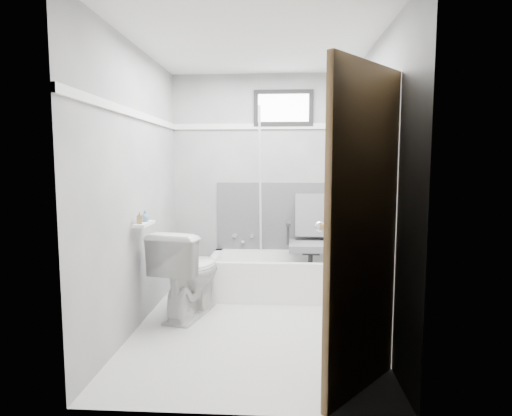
# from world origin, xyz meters

# --- Properties ---
(floor) EXTENTS (2.60, 2.60, 0.00)m
(floor) POSITION_xyz_m (0.00, 0.00, 0.00)
(floor) COLOR silver
(floor) RESTS_ON ground
(ceiling) EXTENTS (2.60, 2.60, 0.00)m
(ceiling) POSITION_xyz_m (0.00, 0.00, 2.40)
(ceiling) COLOR silver
(ceiling) RESTS_ON floor
(wall_back) EXTENTS (2.00, 0.02, 2.40)m
(wall_back) POSITION_xyz_m (0.00, 1.30, 1.20)
(wall_back) COLOR slate
(wall_back) RESTS_ON floor
(wall_front) EXTENTS (2.00, 0.02, 2.40)m
(wall_front) POSITION_xyz_m (0.00, -1.30, 1.20)
(wall_front) COLOR slate
(wall_front) RESTS_ON floor
(wall_left) EXTENTS (0.02, 2.60, 2.40)m
(wall_left) POSITION_xyz_m (-1.00, 0.00, 1.20)
(wall_left) COLOR slate
(wall_left) RESTS_ON floor
(wall_right) EXTENTS (0.02, 2.60, 2.40)m
(wall_right) POSITION_xyz_m (1.00, 0.00, 1.20)
(wall_right) COLOR slate
(wall_right) RESTS_ON floor
(bathtub) EXTENTS (1.50, 0.70, 0.42)m
(bathtub) POSITION_xyz_m (0.23, 0.93, 0.21)
(bathtub) COLOR white
(bathtub) RESTS_ON floor
(office_chair) EXTENTS (0.56, 0.56, 0.96)m
(office_chair) POSITION_xyz_m (0.55, 0.98, 0.60)
(office_chair) COLOR #5E5F62
(office_chair) RESTS_ON bathtub
(toilet) EXTENTS (0.64, 0.90, 0.80)m
(toilet) POSITION_xyz_m (-0.62, 0.27, 0.40)
(toilet) COLOR silver
(toilet) RESTS_ON floor
(door) EXTENTS (0.78, 0.78, 2.00)m
(door) POSITION_xyz_m (0.98, -1.28, 1.00)
(door) COLOR brown
(door) RESTS_ON floor
(window) EXTENTS (0.66, 0.04, 0.40)m
(window) POSITION_xyz_m (0.25, 1.29, 2.02)
(window) COLOR black
(window) RESTS_ON wall_back
(backerboard) EXTENTS (1.50, 0.02, 0.78)m
(backerboard) POSITION_xyz_m (0.25, 1.29, 0.80)
(backerboard) COLOR #4C4C4F
(backerboard) RESTS_ON wall_back
(trim_back) EXTENTS (2.00, 0.02, 0.06)m
(trim_back) POSITION_xyz_m (0.00, 1.29, 1.82)
(trim_back) COLOR white
(trim_back) RESTS_ON wall_back
(trim_left) EXTENTS (0.02, 2.60, 0.06)m
(trim_left) POSITION_xyz_m (-0.99, 0.00, 1.82)
(trim_left) COLOR white
(trim_left) RESTS_ON wall_left
(pole) EXTENTS (0.02, 0.51, 1.89)m
(pole) POSITION_xyz_m (0.01, 1.06, 1.05)
(pole) COLOR silver
(pole) RESTS_ON bathtub
(shelf) EXTENTS (0.10, 0.32, 0.02)m
(shelf) POSITION_xyz_m (-0.93, -0.04, 0.90)
(shelf) COLOR white
(shelf) RESTS_ON wall_left
(soap_bottle_a) EXTENTS (0.05, 0.05, 0.10)m
(soap_bottle_a) POSITION_xyz_m (-0.94, -0.12, 0.97)
(soap_bottle_a) COLOR olive
(soap_bottle_a) RESTS_ON shelf
(soap_bottle_b) EXTENTS (0.11, 0.11, 0.10)m
(soap_bottle_b) POSITION_xyz_m (-0.94, 0.02, 0.96)
(soap_bottle_b) COLOR slate
(soap_bottle_b) RESTS_ON shelf
(faucet) EXTENTS (0.26, 0.10, 0.16)m
(faucet) POSITION_xyz_m (-0.20, 1.27, 0.55)
(faucet) COLOR silver
(faucet) RESTS_ON wall_back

